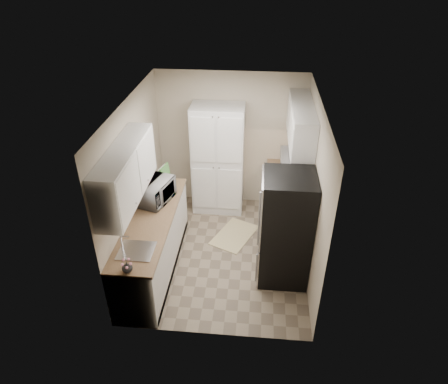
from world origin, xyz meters
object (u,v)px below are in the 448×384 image
object	(u,v)px
electric_range	(284,218)
wine_bottle	(154,178)
toaster_oven	(292,164)
microwave	(155,191)
pantry_cabinet	(218,160)
refrigerator	(286,229)

from	to	relation	value
electric_range	wine_bottle	size ratio (longest dim) A/B	4.05
electric_range	toaster_oven	bearing A→B (deg)	82.07
microwave	wine_bottle	world-z (taller)	microwave
pantry_cabinet	toaster_oven	bearing A→B (deg)	-4.31
microwave	wine_bottle	size ratio (longest dim) A/B	2.17
toaster_oven	electric_range	bearing A→B (deg)	-95.16
toaster_oven	refrigerator	bearing A→B (deg)	-92.49
wine_bottle	pantry_cabinet	bearing A→B (deg)	42.21
microwave	toaster_oven	world-z (taller)	microwave
pantry_cabinet	wine_bottle	xyz separation A→B (m)	(-0.94, -0.85, 0.06)
microwave	wine_bottle	xyz separation A→B (m)	(-0.12, 0.43, -0.03)
wine_bottle	electric_range	bearing A→B (deg)	-1.96
microwave	toaster_oven	distance (m)	2.42
pantry_cabinet	wine_bottle	world-z (taller)	pantry_cabinet
pantry_cabinet	refrigerator	bearing A→B (deg)	-56.54
electric_range	refrigerator	bearing A→B (deg)	-92.48
wine_bottle	toaster_oven	xyz separation A→B (m)	(2.23, 0.76, -0.03)
refrigerator	toaster_oven	size ratio (longest dim) A/B	4.38
electric_range	toaster_oven	size ratio (longest dim) A/B	2.91
microwave	toaster_oven	bearing A→B (deg)	-44.43
refrigerator	toaster_oven	distance (m)	1.64
electric_range	refrigerator	world-z (taller)	refrigerator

